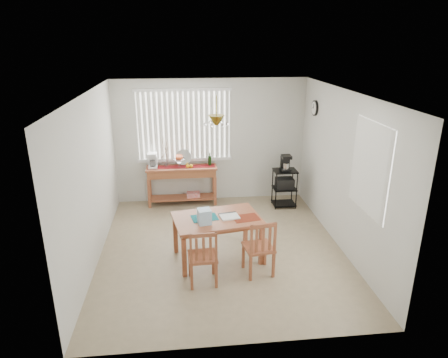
{
  "coord_description": "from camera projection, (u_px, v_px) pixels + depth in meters",
  "views": [
    {
      "loc": [
        -0.6,
        -5.93,
        3.37
      ],
      "look_at": [
        0.1,
        0.55,
        1.05
      ],
      "focal_mm": 32.0,
      "sensor_mm": 36.0,
      "label": 1
    }
  ],
  "objects": [
    {
      "name": "table_items",
      "position": [
        211.0,
        217.0,
        6.06
      ],
      "size": [
        1.09,
        0.48,
        0.23
      ],
      "color": "#156D77",
      "rests_on": "dining_table"
    },
    {
      "name": "cart_items",
      "position": [
        286.0,
        163.0,
        8.15
      ],
      "size": [
        0.19,
        0.22,
        0.33
      ],
      "color": "black",
      "rests_on": "wire_cart"
    },
    {
      "name": "chair_left",
      "position": [
        203.0,
        257.0,
        5.65
      ],
      "size": [
        0.42,
        0.42,
        0.88
      ],
      "color": "#A25736",
      "rests_on": "ground"
    },
    {
      "name": "sideboard_items",
      "position": [
        170.0,
        161.0,
        8.24
      ],
      "size": [
        1.39,
        0.34,
        0.63
      ],
      "color": "maroon",
      "rests_on": "sideboard"
    },
    {
      "name": "ground",
      "position": [
        222.0,
        249.0,
        6.75
      ],
      "size": [
        4.0,
        4.5,
        0.01
      ],
      "primitive_type": "cube",
      "color": "tan"
    },
    {
      "name": "wire_cart",
      "position": [
        284.0,
        185.0,
        8.29
      ],
      "size": [
        0.47,
        0.37,
        0.8
      ],
      "color": "black",
      "rests_on": "ground"
    },
    {
      "name": "room_shell",
      "position": [
        221.0,
        152.0,
        6.19
      ],
      "size": [
        4.2,
        4.7,
        2.7
      ],
      "color": "silver",
      "rests_on": "ground"
    },
    {
      "name": "dining_table",
      "position": [
        217.0,
        222.0,
        6.25
      ],
      "size": [
        1.46,
        1.08,
        0.71
      ],
      "color": "#A25736",
      "rests_on": "ground"
    },
    {
      "name": "chair_right",
      "position": [
        259.0,
        248.0,
        5.88
      ],
      "size": [
        0.47,
        0.47,
        0.9
      ],
      "color": "#A25736",
      "rests_on": "ground"
    },
    {
      "name": "sideboard",
      "position": [
        182.0,
        176.0,
        8.37
      ],
      "size": [
        1.46,
        0.41,
        0.82
      ],
      "color": "#A25736",
      "rests_on": "ground"
    }
  ]
}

